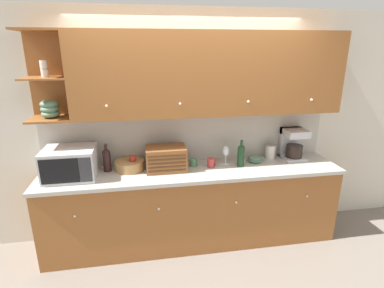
# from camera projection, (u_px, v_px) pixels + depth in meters

# --- Properties ---
(ground_plane) EXTENTS (24.00, 24.00, 0.00)m
(ground_plane) POSITION_uv_depth(u_px,v_px,m) (189.00, 226.00, 3.85)
(ground_plane) COLOR slate
(wall_back) EXTENTS (5.67, 0.06, 2.60)m
(wall_back) POSITION_uv_depth(u_px,v_px,m) (189.00, 127.00, 3.48)
(wall_back) COLOR beige
(wall_back) RESTS_ON ground_plane
(counter_unit) EXTENTS (3.29, 0.62, 0.90)m
(counter_unit) POSITION_uv_depth(u_px,v_px,m) (193.00, 206.00, 3.44)
(counter_unit) COLOR #935628
(counter_unit) RESTS_ON ground_plane
(backsplash_panel) EXTENTS (3.27, 0.01, 0.59)m
(backsplash_panel) POSITION_uv_depth(u_px,v_px,m) (189.00, 136.00, 3.48)
(backsplash_panel) COLOR #B7B2A8
(backsplash_panel) RESTS_ON counter_unit
(upper_cabinets) EXTENTS (3.27, 0.38, 0.85)m
(upper_cabinets) POSITION_uv_depth(u_px,v_px,m) (207.00, 74.00, 3.12)
(upper_cabinets) COLOR #935628
(upper_cabinets) RESTS_ON backsplash_panel
(microwave) EXTENTS (0.51, 0.42, 0.31)m
(microwave) POSITION_uv_depth(u_px,v_px,m) (70.00, 163.00, 3.05)
(microwave) COLOR silver
(microwave) RESTS_ON counter_unit
(wine_bottle) EXTENTS (0.08, 0.08, 0.31)m
(wine_bottle) POSITION_uv_depth(u_px,v_px,m) (107.00, 159.00, 3.21)
(wine_bottle) COLOR black
(wine_bottle) RESTS_ON counter_unit
(fruit_basket) EXTENTS (0.32, 0.32, 0.17)m
(fruit_basket) POSITION_uv_depth(u_px,v_px,m) (130.00, 165.00, 3.28)
(fruit_basket) COLOR #A87F4C
(fruit_basket) RESTS_ON counter_unit
(bread_box) EXTENTS (0.43, 0.30, 0.26)m
(bread_box) POSITION_uv_depth(u_px,v_px,m) (166.00, 158.00, 3.26)
(bread_box) COLOR brown
(bread_box) RESTS_ON counter_unit
(mug) EXTENTS (0.09, 0.08, 0.09)m
(mug) POSITION_uv_depth(u_px,v_px,m) (193.00, 162.00, 3.39)
(mug) COLOR #4C845B
(mug) RESTS_ON counter_unit
(mug_blue_second) EXTENTS (0.10, 0.08, 0.10)m
(mug_blue_second) POSITION_uv_depth(u_px,v_px,m) (211.00, 163.00, 3.36)
(mug_blue_second) COLOR #B73D38
(mug_blue_second) RESTS_ON counter_unit
(wine_glass) EXTENTS (0.08, 0.08, 0.22)m
(wine_glass) POSITION_uv_depth(u_px,v_px,m) (226.00, 152.00, 3.42)
(wine_glass) COLOR silver
(wine_glass) RESTS_ON counter_unit
(second_wine_bottle) EXTENTS (0.08, 0.08, 0.31)m
(second_wine_bottle) POSITION_uv_depth(u_px,v_px,m) (241.00, 154.00, 3.36)
(second_wine_bottle) COLOR #19381E
(second_wine_bottle) RESTS_ON counter_unit
(bowl_stack_on_counter) EXTENTS (0.18, 0.18, 0.07)m
(bowl_stack_on_counter) POSITION_uv_depth(u_px,v_px,m) (255.00, 159.00, 3.52)
(bowl_stack_on_counter) COLOR slate
(bowl_stack_on_counter) RESTS_ON counter_unit
(storage_canister) EXTENTS (0.12, 0.12, 0.18)m
(storage_canister) POSITION_uv_depth(u_px,v_px,m) (270.00, 152.00, 3.60)
(storage_canister) COLOR silver
(storage_canister) RESTS_ON counter_unit
(coffee_maker) EXTENTS (0.26, 0.27, 0.36)m
(coffee_maker) POSITION_uv_depth(u_px,v_px,m) (293.00, 143.00, 3.60)
(coffee_maker) COLOR #B7B7BC
(coffee_maker) RESTS_ON counter_unit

